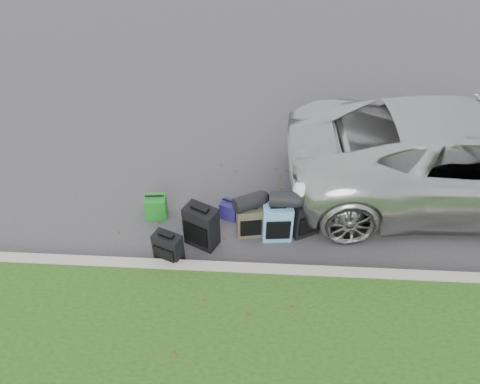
# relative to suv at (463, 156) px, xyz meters

# --- Properties ---
(ground) EXTENTS (120.00, 120.00, 0.00)m
(ground) POSITION_rel_suv_xyz_m (-3.56, -1.03, -0.80)
(ground) COLOR #383535
(ground) RESTS_ON ground
(curb) EXTENTS (120.00, 0.18, 0.15)m
(curb) POSITION_rel_suv_xyz_m (-3.56, -2.03, -0.73)
(curb) COLOR #9E937F
(curb) RESTS_ON ground
(suv) EXTENTS (5.90, 2.90, 1.61)m
(suv) POSITION_rel_suv_xyz_m (0.00, 0.00, 0.00)
(suv) COLOR #B7B7B2
(suv) RESTS_ON ground
(suitcase_small_black) EXTENTS (0.47, 0.37, 0.52)m
(suitcase_small_black) POSITION_rel_suv_xyz_m (-4.67, -1.82, -0.55)
(suitcase_small_black) COLOR black
(suitcase_small_black) RESTS_ON ground
(suitcase_large_black_left) EXTENTS (0.57, 0.48, 0.71)m
(suitcase_large_black_left) POSITION_rel_suv_xyz_m (-4.22, -1.43, -0.45)
(suitcase_large_black_left) COLOR black
(suitcase_large_black_left) RESTS_ON ground
(suitcase_olive) EXTENTS (0.44, 0.32, 0.55)m
(suitcase_olive) POSITION_rel_suv_xyz_m (-3.48, -1.19, -0.53)
(suitcase_olive) COLOR #373324
(suitcase_olive) RESTS_ON ground
(suitcase_teal) EXTENTS (0.48, 0.31, 0.65)m
(suitcase_teal) POSITION_rel_suv_xyz_m (-3.06, -1.24, -0.48)
(suitcase_teal) COLOR teal
(suitcase_teal) RESTS_ON ground
(suitcase_large_black_right) EXTENTS (0.50, 0.42, 0.64)m
(suitcase_large_black_right) POSITION_rel_suv_xyz_m (-2.61, -1.12, -0.48)
(suitcase_large_black_right) COLOR black
(suitcase_large_black_right) RESTS_ON ground
(tote_green) EXTENTS (0.37, 0.31, 0.39)m
(tote_green) POSITION_rel_suv_xyz_m (-5.05, -0.86, -0.61)
(tote_green) COLOR #1A781E
(tote_green) RESTS_ON ground
(tote_navy) EXTENTS (0.35, 0.31, 0.30)m
(tote_navy) POSITION_rel_suv_xyz_m (-3.83, -0.82, -0.65)
(tote_navy) COLOR navy
(tote_navy) RESTS_ON ground
(duffel_left) EXTENTS (0.52, 0.43, 0.25)m
(duffel_left) POSITION_rel_suv_xyz_m (-3.50, -1.19, -0.13)
(duffel_left) COLOR black
(duffel_left) RESTS_ON suitcase_olive
(duffel_right) EXTENTS (0.44, 0.26, 0.24)m
(duffel_right) POSITION_rel_suv_xyz_m (-2.98, -1.21, -0.03)
(duffel_right) COLOR black
(duffel_right) RESTS_ON suitcase_teal
(trash_bag) EXTENTS (0.41, 0.41, 0.41)m
(trash_bag) POSITION_rel_suv_xyz_m (-2.64, -1.08, 0.04)
(trash_bag) COLOR white
(trash_bag) RESTS_ON suitcase_large_black_right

